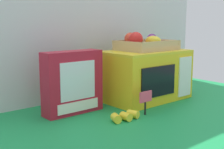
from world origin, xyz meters
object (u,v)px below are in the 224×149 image
loose_toy_banana (125,116)px  loose_toy_apple (186,87)px  food_groups_crate (144,44)px  toy_microwave (146,75)px  cookie_set_box (73,82)px  price_sign (146,99)px

loose_toy_banana → loose_toy_apple: size_ratio=2.07×
food_groups_crate → loose_toy_apple: 0.37m
toy_microwave → cookie_set_box: 0.40m
food_groups_crate → price_sign: (-0.20, -0.20, -0.21)m
cookie_set_box → loose_toy_banana: cookie_set_box is taller
cookie_set_box → loose_toy_banana: size_ratio=1.99×
price_sign → loose_toy_banana: price_sign is taller
cookie_set_box → loose_toy_banana: 0.26m
toy_microwave → cookie_set_box: size_ratio=1.61×
price_sign → loose_toy_apple: price_sign is taller
toy_microwave → cookie_set_box: (-0.40, 0.04, 0.01)m
cookie_set_box → loose_toy_apple: cookie_set_box is taller
price_sign → loose_toy_apple: (0.47, 0.14, -0.03)m
food_groups_crate → cookie_set_box: (-0.41, 0.02, -0.14)m
toy_microwave → price_sign: bearing=-136.3°
loose_toy_banana → food_groups_crate: bearing=32.6°
toy_microwave → price_sign: (-0.19, -0.18, -0.05)m
food_groups_crate → price_sign: size_ratio=2.76×
price_sign → loose_toy_apple: bearing=17.0°
cookie_set_box → loose_toy_apple: (0.68, -0.08, -0.10)m
food_groups_crate → cookie_set_box: size_ratio=1.05×
cookie_set_box → price_sign: (0.21, -0.22, -0.06)m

